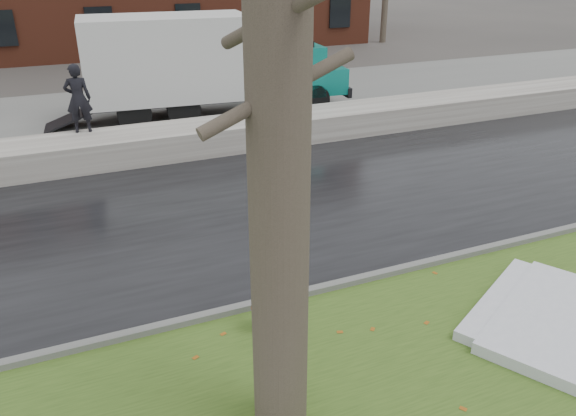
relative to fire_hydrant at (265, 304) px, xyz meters
name	(u,v)px	position (x,y,z in m)	size (l,w,h in m)	color
ground	(316,337)	(0.63, -0.40, -0.48)	(120.00, 120.00, 0.00)	#47423D
verge	(359,393)	(0.63, -1.65, -0.46)	(60.00, 4.50, 0.04)	#324C19
road	(224,214)	(0.63, 4.10, -0.47)	(60.00, 7.00, 0.03)	black
parking_lot	(149,115)	(0.63, 12.60, -0.47)	(60.00, 9.00, 0.03)	slate
curb	(289,297)	(0.63, 0.60, -0.41)	(60.00, 0.15, 0.14)	slate
snowbank	(177,141)	(0.63, 8.30, -0.11)	(60.00, 1.60, 0.75)	#B8B4A8
fire_hydrant	(265,304)	(0.00, 0.00, 0.00)	(0.41, 0.37, 0.83)	#93969A
tree	(278,101)	(-0.46, -1.70, 3.38)	(1.58, 1.87, 7.59)	brown
box_truck	(200,64)	(2.27, 11.73, 1.24)	(9.88, 2.97, 3.27)	black
worker	(78,98)	(-1.70, 8.87, 1.15)	(0.64, 0.42, 1.77)	black
snow_patch_near	(553,319)	(3.99, -1.53, -0.36)	(2.60, 2.00, 0.16)	silver
snow_patch_side	(568,324)	(4.07, -1.72, -0.35)	(2.80, 1.80, 0.18)	silver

